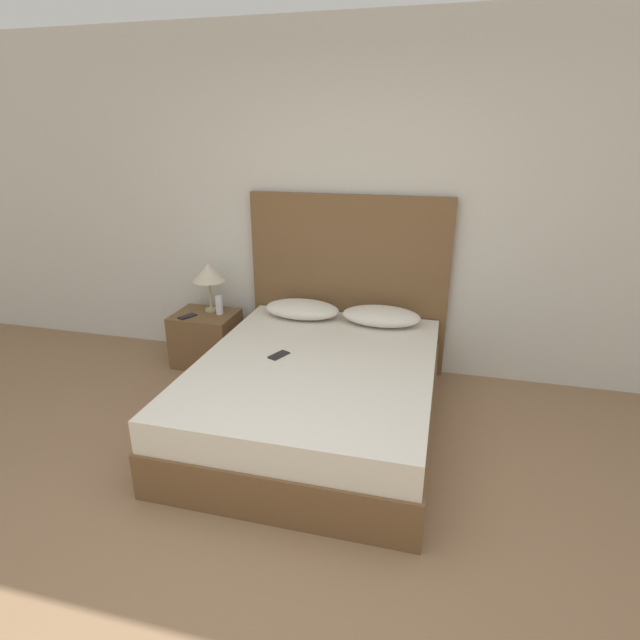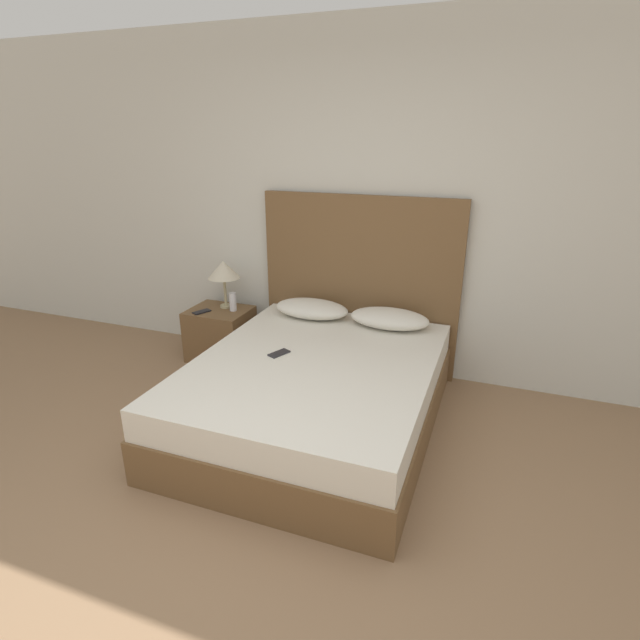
# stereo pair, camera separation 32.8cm
# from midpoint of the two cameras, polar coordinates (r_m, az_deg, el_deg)

# --- Properties ---
(ground_plane) EXTENTS (16.00, 16.00, 0.00)m
(ground_plane) POSITION_cam_midpoint_polar(r_m,az_deg,el_deg) (2.53, -11.42, -28.55)
(ground_plane) COLOR #8C6B4C
(wall_back) EXTENTS (10.00, 0.06, 2.70)m
(wall_back) POSITION_cam_midpoint_polar(r_m,az_deg,el_deg) (4.03, 2.53, 12.82)
(wall_back) COLOR silver
(wall_back) RESTS_ON ground_plane
(bed) EXTENTS (1.55, 1.96, 0.49)m
(bed) POSITION_cam_midpoint_polar(r_m,az_deg,el_deg) (3.41, -3.20, -8.48)
(bed) COLOR brown
(bed) RESTS_ON ground_plane
(headboard) EXTENTS (1.63, 0.05, 1.45)m
(headboard) POSITION_cam_midpoint_polar(r_m,az_deg,el_deg) (4.11, 0.88, 4.08)
(headboard) COLOR brown
(headboard) RESTS_ON ground_plane
(pillow_left) EXTENTS (0.61, 0.34, 0.14)m
(pillow_left) POSITION_cam_midpoint_polar(r_m,az_deg,el_deg) (4.03, -4.40, 1.20)
(pillow_left) COLOR silver
(pillow_left) RESTS_ON bed
(pillow_right) EXTENTS (0.61, 0.34, 0.14)m
(pillow_right) POSITION_cam_midpoint_polar(r_m,az_deg,el_deg) (3.88, 4.62, 0.41)
(pillow_right) COLOR silver
(pillow_right) RESTS_ON bed
(phone_on_bed) EXTENTS (0.13, 0.17, 0.01)m
(phone_on_bed) POSITION_cam_midpoint_polar(r_m,az_deg,el_deg) (3.38, -7.51, -4.06)
(phone_on_bed) COLOR #232328
(phone_on_bed) RESTS_ON bed
(nightstand) EXTENTS (0.51, 0.43, 0.45)m
(nightstand) POSITION_cam_midpoint_polar(r_m,az_deg,el_deg) (4.46, -14.91, -2.08)
(nightstand) COLOR brown
(nightstand) RESTS_ON ground_plane
(table_lamp) EXTENTS (0.28, 0.28, 0.42)m
(table_lamp) POSITION_cam_midpoint_polar(r_m,az_deg,el_deg) (4.34, -14.76, 5.15)
(table_lamp) COLOR tan
(table_lamp) RESTS_ON nightstand
(phone_on_nightstand) EXTENTS (0.13, 0.17, 0.01)m
(phone_on_nightstand) POSITION_cam_midpoint_polar(r_m,az_deg,el_deg) (4.34, -17.04, 0.37)
(phone_on_nightstand) COLOR black
(phone_on_nightstand) RESTS_ON nightstand
(toiletry_bottle) EXTENTS (0.06, 0.06, 0.16)m
(toiletry_bottle) POSITION_cam_midpoint_polar(r_m,az_deg,el_deg) (4.32, -13.61, 1.65)
(toiletry_bottle) COLOR silver
(toiletry_bottle) RESTS_ON nightstand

